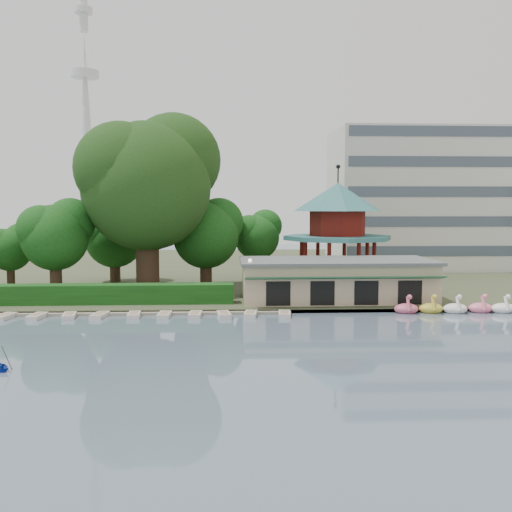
{
  "coord_description": "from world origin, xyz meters",
  "views": [
    {
      "loc": [
        -0.49,
        -32.47,
        9.37
      ],
      "look_at": [
        2.0,
        18.0,
        5.0
      ],
      "focal_mm": 40.0,
      "sensor_mm": 36.0,
      "label": 1
    }
  ],
  "objects": [
    {
      "name": "embankment",
      "position": [
        0.0,
        17.3,
        0.15
      ],
      "size": [
        220.0,
        0.6,
        0.3
      ],
      "primitive_type": "cube",
      "color": "gray",
      "rests_on": "ground"
    },
    {
      "name": "office_building",
      "position": [
        32.67,
        49.0,
        9.73
      ],
      "size": [
        38.0,
        18.0,
        20.0
      ],
      "color": "silver",
      "rests_on": "shore"
    },
    {
      "name": "hedge",
      "position": [
        -15.0,
        20.5,
        1.3
      ],
      "size": [
        30.0,
        2.0,
        1.8
      ],
      "primitive_type": "cube",
      "color": "#184D16",
      "rests_on": "shore"
    },
    {
      "name": "ground_plane",
      "position": [
        0.0,
        0.0,
        0.0
      ],
      "size": [
        220.0,
        220.0,
        0.0
      ],
      "primitive_type": "plane",
      "color": "slate",
      "rests_on": "ground"
    },
    {
      "name": "dock",
      "position": [
        -12.0,
        17.2,
        0.12
      ],
      "size": [
        34.0,
        1.6,
        0.24
      ],
      "primitive_type": "cube",
      "color": "gray",
      "rests_on": "ground"
    },
    {
      "name": "lamp_post",
      "position": [
        1.5,
        19.0,
        3.34
      ],
      "size": [
        0.36,
        0.36,
        4.28
      ],
      "color": "black",
      "rests_on": "shore"
    },
    {
      "name": "boathouse",
      "position": [
        10.0,
        21.97,
        2.37
      ],
      "size": [
        18.6,
        9.39,
        3.9
      ],
      "color": "tan",
      "rests_on": "shore"
    },
    {
      "name": "moored_rowboats",
      "position": [
        -11.3,
        15.8,
        0.18
      ],
      "size": [
        32.56,
        2.64,
        0.36
      ],
      "color": "silver",
      "rests_on": "ground"
    },
    {
      "name": "swan_boats",
      "position": [
        20.64,
        16.52,
        0.4
      ],
      "size": [
        12.41,
        2.07,
        1.92
      ],
      "color": "#D95F7D",
      "rests_on": "ground"
    },
    {
      "name": "small_trees",
      "position": [
        -13.0,
        31.29,
        6.14
      ],
      "size": [
        39.34,
        16.93,
        10.01
      ],
      "color": "#3A281C",
      "rests_on": "shore"
    },
    {
      "name": "pavilion",
      "position": [
        12.0,
        32.0,
        7.48
      ],
      "size": [
        12.4,
        12.4,
        13.5
      ],
      "color": "tan",
      "rests_on": "shore"
    },
    {
      "name": "broadcast_tower",
      "position": [
        -42.0,
        140.0,
        33.98
      ],
      "size": [
        8.0,
        8.0,
        96.0
      ],
      "color": "silver",
      "rests_on": "ground"
    },
    {
      "name": "shore",
      "position": [
        0.0,
        52.0,
        0.2
      ],
      "size": [
        220.0,
        70.0,
        0.4
      ],
      "primitive_type": "cube",
      "color": "#424930",
      "rests_on": "ground"
    },
    {
      "name": "big_tree",
      "position": [
        -8.82,
        28.22,
        12.45
      ],
      "size": [
        14.86,
        13.84,
        19.04
      ],
      "color": "#3A281C",
      "rests_on": "shore"
    }
  ]
}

